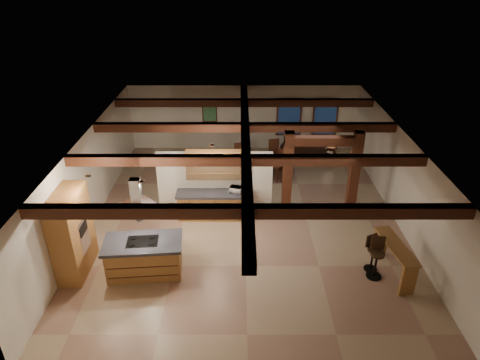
{
  "coord_description": "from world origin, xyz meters",
  "views": [
    {
      "loc": [
        -0.17,
        -12.08,
        7.76
      ],
      "look_at": [
        -0.17,
        0.5,
        1.2
      ],
      "focal_mm": 32.0,
      "sensor_mm": 36.0,
      "label": 1
    }
  ],
  "objects_px": {
    "sofa": "(308,149)",
    "dining_table": "(261,167)",
    "bar_counter": "(395,255)",
    "kitchen_island": "(144,257)"
  },
  "relations": [
    {
      "from": "kitchen_island",
      "to": "dining_table",
      "type": "height_order",
      "value": "kitchen_island"
    },
    {
      "from": "sofa",
      "to": "dining_table",
      "type": "bearing_deg",
      "value": 62.64
    },
    {
      "from": "kitchen_island",
      "to": "sofa",
      "type": "relative_size",
      "value": 0.95
    },
    {
      "from": "kitchen_island",
      "to": "sofa",
      "type": "xyz_separation_m",
      "value": [
        5.6,
        7.83,
        -0.19
      ]
    },
    {
      "from": "kitchen_island",
      "to": "bar_counter",
      "type": "relative_size",
      "value": 1.16
    },
    {
      "from": "sofa",
      "to": "bar_counter",
      "type": "height_order",
      "value": "bar_counter"
    },
    {
      "from": "dining_table",
      "to": "sofa",
      "type": "height_order",
      "value": "sofa"
    },
    {
      "from": "kitchen_island",
      "to": "bar_counter",
      "type": "bearing_deg",
      "value": -0.69
    },
    {
      "from": "bar_counter",
      "to": "sofa",
      "type": "bearing_deg",
      "value": 98.48
    },
    {
      "from": "sofa",
      "to": "bar_counter",
      "type": "xyz_separation_m",
      "value": [
        1.18,
        -7.92,
        0.31
      ]
    }
  ]
}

